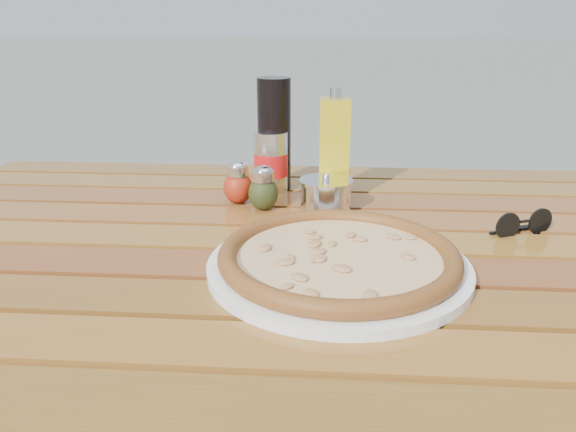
# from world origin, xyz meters

# --- Properties ---
(table) EXTENTS (1.40, 0.90, 0.75)m
(table) POSITION_xyz_m (0.00, -0.00, 0.67)
(table) COLOR #3C1E0D
(table) RESTS_ON ground
(plate) EXTENTS (0.36, 0.36, 0.01)m
(plate) POSITION_xyz_m (0.08, -0.12, 0.76)
(plate) COLOR white
(plate) RESTS_ON table
(pizza) EXTENTS (0.37, 0.37, 0.03)m
(pizza) POSITION_xyz_m (0.08, -0.12, 0.77)
(pizza) COLOR #FFE8B6
(pizza) RESTS_ON plate
(pepper_shaker) EXTENTS (0.06, 0.06, 0.08)m
(pepper_shaker) POSITION_xyz_m (-0.10, 0.17, 0.79)
(pepper_shaker) COLOR #AE2B13
(pepper_shaker) RESTS_ON table
(oregano_shaker) EXTENTS (0.07, 0.07, 0.08)m
(oregano_shaker) POSITION_xyz_m (-0.05, 0.14, 0.79)
(oregano_shaker) COLOR #323B17
(oregano_shaker) RESTS_ON table
(dark_bottle) EXTENTS (0.08, 0.08, 0.22)m
(dark_bottle) POSITION_xyz_m (-0.05, 0.27, 0.86)
(dark_bottle) COLOR black
(dark_bottle) RESTS_ON table
(soda_can) EXTENTS (0.09, 0.09, 0.12)m
(soda_can) POSITION_xyz_m (-0.05, 0.25, 0.81)
(soda_can) COLOR silver
(soda_can) RESTS_ON table
(olive_oil_cruet) EXTENTS (0.06, 0.06, 0.21)m
(olive_oil_cruet) POSITION_xyz_m (0.07, 0.21, 0.85)
(olive_oil_cruet) COLOR #B09C12
(olive_oil_cruet) RESTS_ON table
(parmesan_tin) EXTENTS (0.12, 0.12, 0.07)m
(parmesan_tin) POSITION_xyz_m (0.06, 0.13, 0.78)
(parmesan_tin) COLOR silver
(parmesan_tin) RESTS_ON table
(sunglasses) EXTENTS (0.11, 0.06, 0.04)m
(sunglasses) POSITION_xyz_m (0.38, 0.05, 0.77)
(sunglasses) COLOR black
(sunglasses) RESTS_ON table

